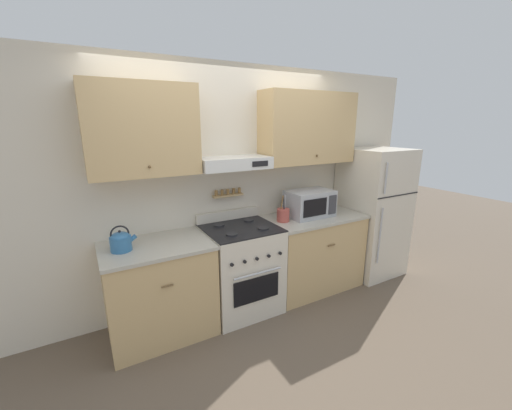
# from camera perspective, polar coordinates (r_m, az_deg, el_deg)

# --- Properties ---
(ground_plane) EXTENTS (16.00, 16.00, 0.00)m
(ground_plane) POSITION_cam_1_polar(r_m,az_deg,el_deg) (3.38, 0.12, -20.73)
(ground_plane) COLOR brown
(wall_back) EXTENTS (5.20, 0.46, 2.55)m
(wall_back) POSITION_cam_1_polar(r_m,az_deg,el_deg) (3.37, -4.51, 6.64)
(wall_back) COLOR beige
(wall_back) RESTS_ON ground_plane
(counter_left) EXTENTS (0.96, 0.68, 0.90)m
(counter_left) POSITION_cam_1_polar(r_m,az_deg,el_deg) (3.16, -17.09, -14.44)
(counter_left) COLOR tan
(counter_left) RESTS_ON ground_plane
(counter_right) EXTENTS (1.17, 0.68, 0.90)m
(counter_right) POSITION_cam_1_polar(r_m,az_deg,el_deg) (3.88, 10.03, -8.30)
(counter_right) COLOR tan
(counter_right) RESTS_ON ground_plane
(stove_range) EXTENTS (0.73, 0.69, 1.03)m
(stove_range) POSITION_cam_1_polar(r_m,az_deg,el_deg) (3.39, -2.71, -11.43)
(stove_range) COLOR beige
(stove_range) RESTS_ON ground_plane
(refrigerator) EXTENTS (0.73, 0.74, 1.64)m
(refrigerator) POSITION_cam_1_polar(r_m,az_deg,el_deg) (4.38, 20.35, -1.20)
(refrigerator) COLOR beige
(refrigerator) RESTS_ON ground_plane
(tea_kettle) EXTENTS (0.22, 0.17, 0.23)m
(tea_kettle) POSITION_cam_1_polar(r_m,az_deg,el_deg) (2.91, -23.36, -6.01)
(tea_kettle) COLOR teal
(tea_kettle) RESTS_ON counter_left
(microwave) EXTENTS (0.53, 0.35, 0.30)m
(microwave) POSITION_cam_1_polar(r_m,az_deg,el_deg) (3.67, 9.73, 0.30)
(microwave) COLOR #ADAFB5
(microwave) RESTS_ON counter_right
(utensil_crock) EXTENTS (0.14, 0.14, 0.30)m
(utensil_crock) POSITION_cam_1_polar(r_m,az_deg,el_deg) (3.46, 4.96, -1.76)
(utensil_crock) COLOR #B24C42
(utensil_crock) RESTS_ON counter_right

